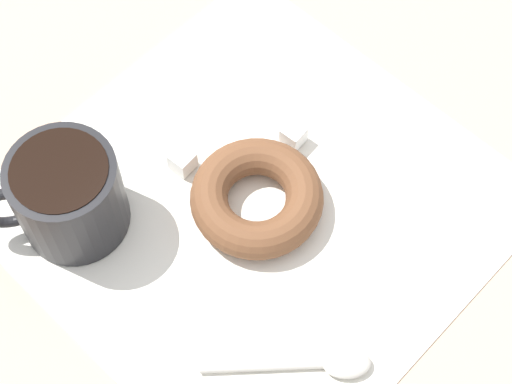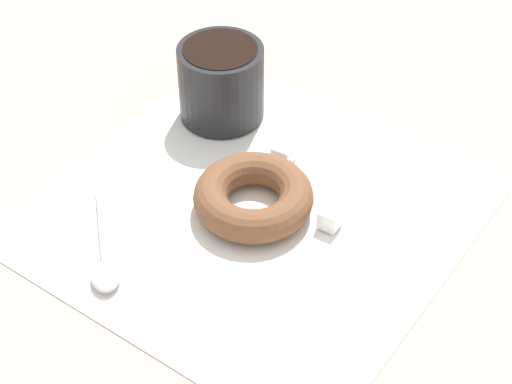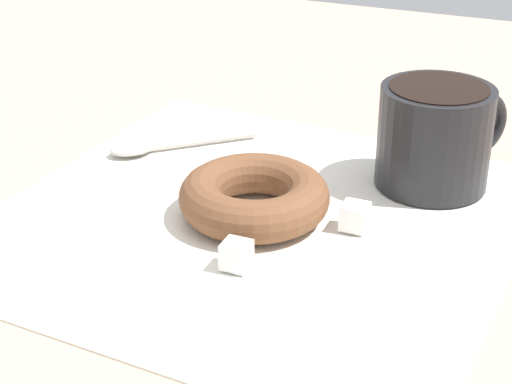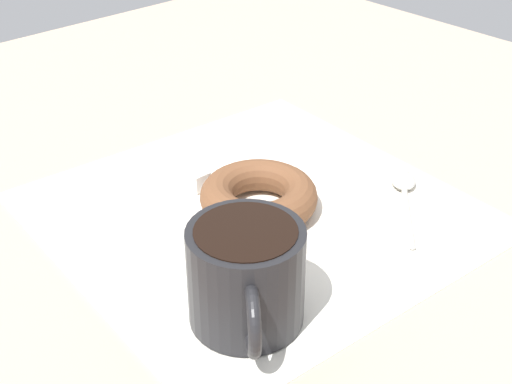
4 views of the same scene
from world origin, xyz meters
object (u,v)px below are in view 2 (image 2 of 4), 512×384
(spoon, at_px, (104,262))
(sugar_cube, at_px, (330,218))
(sugar_cube_extra, at_px, (281,153))
(coffee_cup, at_px, (220,80))
(donut, at_px, (253,197))

(spoon, bearing_deg, sugar_cube, 135.22)
(sugar_cube, height_order, sugar_cube_extra, same)
(coffee_cup, distance_m, donut, 0.15)
(donut, height_order, sugar_cube_extra, donut)
(spoon, bearing_deg, coffee_cup, -172.22)
(sugar_cube, bearing_deg, donut, -75.85)
(spoon, distance_m, sugar_cube, 0.20)
(donut, distance_m, sugar_cube, 0.07)
(coffee_cup, height_order, donut, coffee_cup)
(sugar_cube, xyz_separation_m, sugar_cube_extra, (-0.05, -0.08, 0.00))
(donut, relative_size, sugar_cube_extra, 5.91)
(donut, relative_size, sugar_cube, 6.12)
(sugar_cube, distance_m, sugar_cube_extra, 0.10)
(coffee_cup, relative_size, donut, 0.97)
(coffee_cup, relative_size, sugar_cube, 5.92)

